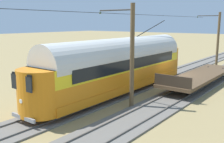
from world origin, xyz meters
name	(u,v)px	position (x,y,z in m)	size (l,w,h in m)	color
ground_plane	(172,84)	(0.00, 0.00, 0.00)	(220.00, 220.00, 0.00)	#937F51
track_streetcar_siding	(196,87)	(-2.03, -0.31, 0.05)	(2.80, 80.00, 0.18)	#666059
track_adjacent_siding	(154,80)	(2.03, -0.31, 0.05)	(2.80, 80.00, 0.18)	#666059
vintage_streetcar	(121,64)	(2.03, 5.10, 2.26)	(2.65, 17.71, 5.49)	orange
flatcar_adjacent	(200,76)	(-2.03, -1.24, 0.86)	(2.80, 12.11, 1.60)	brown
catenary_pole_foreground	(217,39)	(-0.50, -10.99, 3.48)	(2.84, 0.28, 6.64)	brown
catenary_pole_mid_near	(131,54)	(-0.50, 7.49, 3.48)	(2.84, 0.28, 6.64)	brown
overhead_wire_run	(107,13)	(1.98, 6.77, 6.10)	(2.63, 40.97, 0.18)	black
spare_tie_stack	(103,80)	(5.19, 3.37, 0.27)	(2.40, 2.40, 0.54)	#47331E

